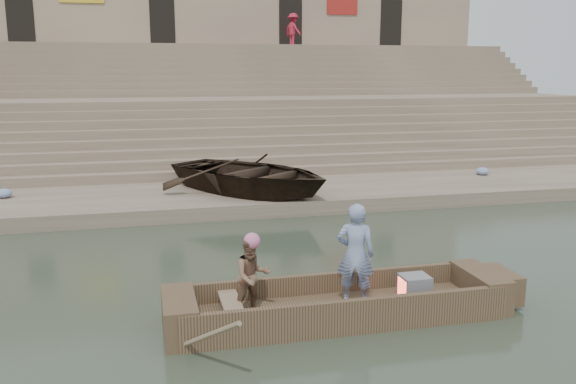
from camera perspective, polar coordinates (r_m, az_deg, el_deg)
name	(u,v)px	position (r m, az deg, el deg)	size (l,w,h in m)	color
ground	(342,300)	(10.68, 5.17, -10.26)	(120.00, 120.00, 0.00)	#2C3729
lower_landing	(257,196)	(18.06, -2.99, -0.42)	(32.00, 4.00, 0.40)	gray
mid_landing	(223,132)	(25.20, -6.21, 5.73)	(32.00, 3.00, 2.80)	gray
upper_landing	(205,96)	(32.06, -7.93, 9.10)	(32.00, 3.00, 5.20)	gray
ghat_steps	(218,119)	(26.84, -6.71, 6.93)	(32.00, 11.00, 5.20)	gray
building_wall	(197,41)	(36.04, -8.73, 14.12)	(32.00, 5.07, 11.20)	tan
main_rowboat	(339,312)	(9.91, 4.88, -11.36)	(5.00, 1.30, 0.22)	brown
rowboat_trim	(352,300)	(9.89, 6.09, -10.19)	(6.04, 2.63, 1.92)	brown
standing_man	(355,254)	(9.68, 6.47, -5.95)	(0.61, 0.40, 1.68)	navy
rowing_man	(252,276)	(9.30, -3.42, -8.05)	(0.61, 0.47, 1.25)	#25704D
television	(414,287)	(10.26, 11.96, -8.89)	(0.46, 0.42, 0.40)	slate
beached_rowboat	(251,174)	(17.56, -3.58, 1.72)	(3.80, 5.32, 1.10)	#2D2116
pedestrian	(293,30)	(33.22, 0.49, 15.27)	(1.11, 0.64, 1.72)	#A51B32
cloth_bundles	(149,185)	(18.48, -13.17, 0.61)	(18.87, 0.95, 0.26)	#3F5999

